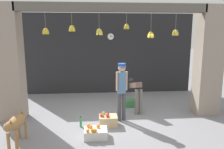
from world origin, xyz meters
TOP-DOWN VIEW (x-y plane):
  - ground_plane at (0.00, 0.00)m, footprint 60.00×60.00m
  - shop_back_wall at (0.00, 3.07)m, footprint 7.23×0.12m
  - shop_pillar_left at (-2.97, 0.30)m, footprint 0.70×0.60m
  - shop_pillar_right at (2.97, 0.30)m, footprint 0.70×0.60m
  - storefront_awning at (-0.02, 0.12)m, footprint 5.33×0.27m
  - dog at (-2.32, -1.36)m, footprint 0.33×1.04m
  - shopkeeper at (0.23, -0.11)m, footprint 0.34×0.29m
  - worker_stooping at (0.78, 0.56)m, footprint 0.36×0.80m
  - fruit_crate_oranges at (-0.53, -1.14)m, footprint 0.56×0.43m
  - fruit_crate_apples at (-0.19, -0.44)m, footprint 0.50×0.42m
  - produce_box_green at (0.66, 1.10)m, footprint 0.43×0.32m
  - water_bottle at (-0.93, -0.50)m, footprint 0.07×0.07m
  - wall_clock at (0.15, 3.00)m, footprint 0.28×0.03m

SIDE VIEW (x-z plane):
  - ground_plane at x=0.00m, z-range 0.00..0.00m
  - fruit_crate_oranges at x=-0.53m, z-range -0.03..0.27m
  - produce_box_green at x=0.66m, z-range 0.00..0.25m
  - water_bottle at x=-0.93m, z-range -0.01..0.29m
  - fruit_crate_apples at x=-0.19m, z-range -0.03..0.33m
  - dog at x=-2.32m, z-range 0.14..0.88m
  - worker_stooping at x=0.78m, z-range 0.17..1.22m
  - shopkeeper at x=0.23m, z-range 0.16..1.84m
  - shop_back_wall at x=0.00m, z-range 0.00..3.34m
  - shop_pillar_left at x=-2.97m, z-range 0.00..3.34m
  - shop_pillar_right at x=2.97m, z-range 0.00..3.34m
  - wall_clock at x=0.15m, z-range 2.25..2.53m
  - storefront_awning at x=-0.02m, z-range 2.68..3.65m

